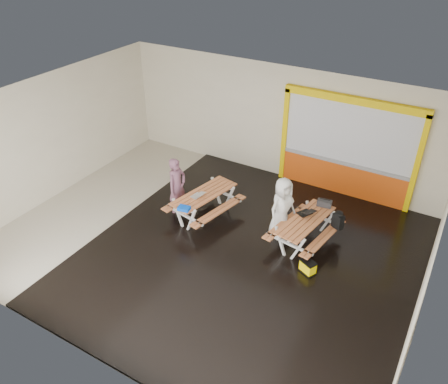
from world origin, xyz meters
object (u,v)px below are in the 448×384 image
Objects in this scene: laptop_left at (198,195)px; backpack at (338,220)px; picnic_table_right at (305,225)px; fluke_bag at (308,267)px; person_left at (177,187)px; blue_pouch at (184,208)px; laptop_right at (306,213)px; dark_case at (292,231)px; picnic_table_left at (204,199)px; toolbox at (324,203)px; person_right at (282,207)px.

backpack reaches higher than laptop_left.
fluke_bag is at bearing -63.53° from picnic_table_right.
picnic_table_right is at bearing -75.98° from person_left.
blue_pouch reaches higher than fluke_bag.
person_left is at bearing 171.91° from fluke_bag.
laptop_right is 1.34× the size of dark_case.
blue_pouch reaches higher than picnic_table_left.
toolbox is at bearing -64.68° from person_left.
person_left is 1.03× the size of person_right.
laptop_left is at bearing -156.77° from toolbox.
person_right is 4.25× the size of dark_case.
dark_case is at bearing 30.35° from blue_pouch.
fluke_bag is at bearing -112.26° from person_right.
laptop_left is (-2.11, -0.65, 0.03)m from person_right.
laptop_right is 0.79m from backpack.
laptop_right reaches higher than laptop_left.
dark_case is (-0.32, 0.01, -0.69)m from laptop_right.
fluke_bag is at bearing -8.38° from laptop_left.
laptop_left is 0.80× the size of backpack.
backpack is 1.04× the size of fluke_bag.
picnic_table_right is at bearing -28.59° from dark_case.
person_right is 1.74m from fluke_bag.
laptop_right is at bearing 110.59° from picnic_table_right.
backpack is (0.66, 0.46, 0.11)m from picnic_table_right.
toolbox reaches higher than laptop_left.
toolbox is at bearing 33.59° from blue_pouch.
laptop_right is 1.33× the size of toolbox.
person_left is 3.25× the size of laptop_right.
toolbox is (2.99, 1.28, 0.02)m from laptop_left.
person_right reaches higher than fluke_bag.
toolbox is (0.18, 0.79, 0.26)m from picnic_table_right.
person_right is 2.21m from laptop_left.
picnic_table_left is 5.65× the size of toolbox.
person_right is 4.22× the size of toolbox.
person_left is at bearing -173.38° from picnic_table_right.
laptop_left is 0.68m from blue_pouch.
picnic_table_right is 1.16m from fluke_bag.
picnic_table_left is at bearing 123.30° from person_right.
person_left is (-0.77, -0.13, 0.22)m from picnic_table_left.
blue_pouch is (-2.78, -1.17, 0.24)m from picnic_table_right.
picnic_table_right is 0.85m from toolbox.
person_right reaches higher than picnic_table_right.
person_right is 0.74m from dark_case.
picnic_table_right is at bearing -102.81° from toolbox.
toolbox is at bearing 19.95° from picnic_table_left.
laptop_left reaches higher than blue_pouch.
laptop_right is at bearing 27.10° from blue_pouch.
person_left is at bearing -168.67° from dark_case.
person_left is 1.07m from blue_pouch.
blue_pouch is at bearing -176.59° from fluke_bag.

